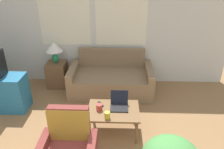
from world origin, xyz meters
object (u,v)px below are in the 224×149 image
cup_yellow (107,115)px  laptop (119,104)px  tv_remote (101,104)px  coffee_table (113,113)px  couch (111,79)px  table_lamp (54,48)px  cup_navy (99,107)px

cup_yellow → laptop: bearing=59.7°
cup_yellow → tv_remote: 0.38m
tv_remote → coffee_table: bearing=-32.6°
couch → tv_remote: (-0.12, -1.24, 0.19)m
laptop → cup_yellow: (-0.18, -0.30, -0.00)m
table_lamp → cup_navy: bearing=-54.7°
cup_navy → couch: bearing=84.6°
table_lamp → tv_remote: (1.11, -1.41, -0.45)m
tv_remote → table_lamp: bearing=128.2°
coffee_table → laptop: (0.09, 0.09, 0.11)m
coffee_table → tv_remote: bearing=147.4°
couch → table_lamp: 1.41m
couch → laptop: 1.32m
tv_remote → laptop: bearing=-8.7°
coffee_table → cup_yellow: bearing=-112.1°
couch → cup_yellow: couch is taller
tv_remote → couch: bearing=84.3°
cup_navy → laptop: bearing=18.0°
couch → table_lamp: table_lamp is taller
cup_navy → tv_remote: size_ratio=0.67×
couch → coffee_table: size_ratio=2.14×
laptop → cup_navy: (-0.32, -0.10, -0.00)m
cup_navy → cup_yellow: bearing=-55.6°
couch → table_lamp: bearing=172.1°
table_lamp → tv_remote: bearing=-51.8°
couch → tv_remote: bearing=-95.7°
cup_yellow → cup_navy: bearing=124.4°
tv_remote → cup_navy: bearing=-92.2°
cup_navy → table_lamp: bearing=125.3°
couch → cup_navy: bearing=-95.4°
laptop → cup_yellow: size_ratio=2.75×
table_lamp → cup_navy: 1.96m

